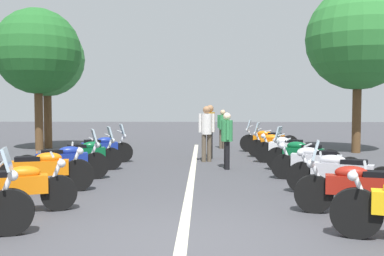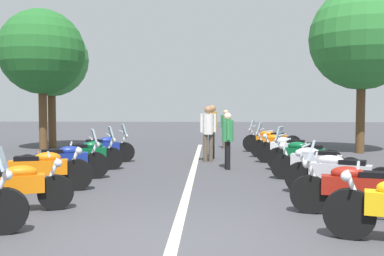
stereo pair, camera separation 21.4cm
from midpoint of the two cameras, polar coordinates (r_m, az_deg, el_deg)
ground_plane at (r=5.69m, az=-2.54°, el=-15.24°), size 80.00×80.00×0.00m
lane_centre_stripe at (r=10.13m, az=-0.74°, el=-7.07°), size 18.34×0.16×0.01m
motorcycle_left_row_1 at (r=7.66m, az=-23.43°, el=-7.27°), size 1.00×1.94×0.98m
motorcycle_left_row_2 at (r=9.29m, az=-20.17°, el=-5.29°), size 0.87×2.12×1.01m
motorcycle_left_row_3 at (r=10.58m, az=-17.34°, el=-4.21°), size 1.01×2.09×1.21m
motorcycle_left_row_4 at (r=11.94m, az=-14.40°, el=-3.40°), size 0.96×1.90×1.20m
motorcycle_left_row_5 at (r=13.45m, az=-12.53°, el=-2.65°), size 0.96×1.96×1.20m
motorcycle_right_row_1 at (r=7.41m, az=20.82°, el=-7.39°), size 0.87×2.12×1.21m
motorcycle_right_row_2 at (r=8.84m, az=18.56°, el=-5.74°), size 1.10×2.01×1.00m
motorcycle_right_row_3 at (r=10.47m, az=15.55°, el=-4.40°), size 0.97×2.04×0.98m
motorcycle_right_row_4 at (r=11.77m, az=13.95°, el=-3.46°), size 1.04×1.89×1.21m
motorcycle_right_row_5 at (r=13.26m, az=11.99°, el=-2.73°), size 1.04×1.91×1.01m
motorcycle_right_row_6 at (r=14.72m, az=10.71°, el=-2.17°), size 0.91×1.92×1.19m
motorcycle_right_row_7 at (r=16.39m, az=9.74°, el=-1.56°), size 0.86×2.16×1.22m
traffic_cone_0 at (r=11.87m, az=-20.44°, el=-4.36°), size 0.36×0.36×0.61m
bystander_0 at (r=11.92m, az=4.16°, el=-1.11°), size 0.53×0.32×1.58m
bystander_1 at (r=14.33m, az=1.99°, el=0.15°), size 0.52×0.32×1.79m
bystander_2 at (r=13.44m, az=1.50°, el=-0.14°), size 0.32×0.51×1.76m
bystander_3 at (r=17.54m, az=3.77°, el=0.27°), size 0.38×0.42×1.60m
roadside_tree_0 at (r=18.04m, az=-20.21°, el=9.51°), size 3.33×3.33×5.55m
roadside_tree_1 at (r=18.71m, az=-19.11°, el=8.61°), size 3.05×3.05×5.19m
roadside_tree_2 at (r=17.24m, az=20.94°, el=11.08°), size 3.83×3.83×6.17m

